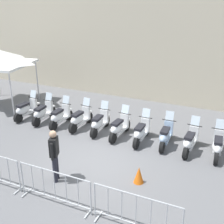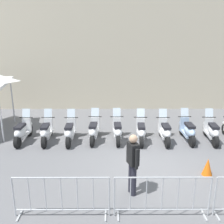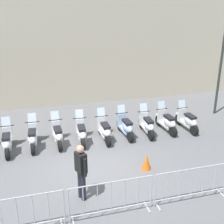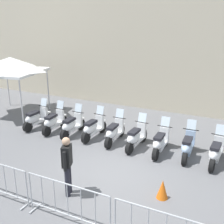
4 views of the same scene
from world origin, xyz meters
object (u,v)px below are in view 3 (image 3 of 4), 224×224
Objects in this scene: officer_mid_plaza at (81,169)px; street_lamp at (224,43)px; motorcycle_6 at (105,130)px; barrier_segment_2 at (192,184)px; motorcycle_3 at (33,137)px; traffic_cone at (146,162)px; motorcycle_8 at (147,125)px; motorcycle_9 at (167,122)px; barrier_segment_1 at (111,199)px; motorcycle_4 at (58,134)px; motorcycle_5 at (81,133)px; motorcycle_10 at (188,121)px; motorcycle_7 at (126,127)px; motorcycle_2 at (7,142)px; barrier_segment_0 at (18,216)px.

street_lamp is at bearing 22.92° from officer_mid_plaza.
barrier_segment_2 is at bearing -81.91° from motorcycle_6.
motorcycle_3 is 6.27m from barrier_segment_2.
motorcycle_6 is 3.13× the size of traffic_cone.
motorcycle_8 reaches higher than barrier_segment_2.
traffic_cone is at bearing -45.76° from motorcycle_3.
motorcycle_3 is 0.99× the size of motorcycle_9.
motorcycle_8 is 0.75× the size of barrier_segment_1.
motorcycle_4 is 1.01× the size of motorcycle_5.
motorcycle_10 is 6.50m from barrier_segment_1.
traffic_cone is at bearing -152.97° from street_lamp.
motorcycle_9 reaches higher than barrier_segment_2.
motorcycle_5 is 1.00× the size of motorcycle_8.
motorcycle_5 and motorcycle_7 have the same top height.
motorcycle_2 is at bearing 178.47° from motorcycle_3.
motorcycle_5 is 0.96m from motorcycle_6.
traffic_cone is (3.18, -3.26, -0.18)m from motorcycle_3.
barrier_segment_2 is at bearing -63.65° from motorcycle_4.
barrier_segment_2 is at bearing -117.10° from motorcycle_9.
motorcycle_2 is 1.00× the size of motorcycle_9.
motorcycle_9 is at bearing -9.83° from motorcycle_4.
motorcycle_4 is 3.79m from motorcycle_8.
barrier_segment_0 is at bearing -136.52° from motorcycle_6.
motorcycle_8 is (5.62, -0.92, 0.00)m from motorcycle_2.
motorcycle_6 is (2.79, -0.62, 0.00)m from motorcycle_3.
motorcycle_5 is at bearing -14.82° from motorcycle_4.
motorcycle_4 is at bearing 125.95° from traffic_cone.
street_lamp reaches higher than barrier_segment_1.
motorcycle_3 is 0.29× the size of street_lamp.
motorcycle_9 is at bearing -8.60° from motorcycle_5.
motorcycle_7 is at bearing -175.06° from street_lamp.
motorcycle_5 is at bearing 169.73° from motorcycle_10.
barrier_segment_0 is 1.00× the size of barrier_segment_1.
motorcycle_6 is 4.67m from barrier_segment_2.
motorcycle_8 is (3.72, -0.72, 0.00)m from motorcycle_4.
barrier_segment_2 is (-3.09, -3.97, 0.07)m from motorcycle_10.
barrier_segment_2 is (3.45, -5.24, 0.07)m from motorcycle_3.
motorcycle_3 reaches higher than barrier_segment_2.
motorcycle_5 is at bearing -178.24° from street_lamp.
motorcycle_3 is at bearing -1.53° from motorcycle_2.
street_lamp is at bearing 3.76° from motorcycle_6.
officer_mid_plaza is (-5.90, -2.54, 0.53)m from motorcycle_10.
motorcycle_2 is at bearing 86.35° from barrier_segment_0.
motorcycle_4 is at bearing 92.02° from barrier_segment_1.
motorcycle_3 is at bearing 134.24° from traffic_cone.
barrier_segment_0 is at bearing -161.57° from officer_mid_plaza.
barrier_segment_1 is 1.21m from officer_mid_plaza.
officer_mid_plaza is (-4.98, -2.82, 0.53)m from motorcycle_9.
motorcycle_9 is (4.68, -0.81, 0.00)m from motorcycle_4.
motorcycle_10 is at bearing 52.11° from barrier_segment_2.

